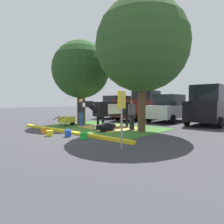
% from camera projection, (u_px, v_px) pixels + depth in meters
% --- Properties ---
extents(ground_plane, '(80.00, 80.00, 0.00)m').
position_uv_depth(ground_plane, '(84.00, 132.00, 10.18)').
color(ground_plane, '#38383D').
extents(grass_island, '(6.65, 4.64, 0.02)m').
position_uv_depth(grass_island, '(103.00, 128.00, 11.65)').
color(grass_island, '#386B28').
rests_on(grass_island, ground).
extents(curb_yellow, '(7.85, 0.24, 0.12)m').
position_uv_depth(curb_yellow, '(67.00, 132.00, 9.79)').
color(curb_yellow, yellow).
rests_on(curb_yellow, ground).
extents(hay_bedding, '(3.54, 2.88, 0.04)m').
position_uv_depth(hay_bedding, '(109.00, 127.00, 11.68)').
color(hay_bedding, tan).
rests_on(hay_bedding, ground).
extents(shade_tree_left, '(3.79, 3.79, 5.52)m').
position_uv_depth(shade_tree_left, '(81.00, 70.00, 13.47)').
color(shade_tree_left, brown).
rests_on(shade_tree_left, ground).
extents(shade_tree_right, '(4.56, 4.56, 6.55)m').
position_uv_depth(shade_tree_right, '(142.00, 45.00, 9.91)').
color(shade_tree_right, '#4C3823').
rests_on(shade_tree_right, ground).
extents(cow_holstein, '(1.13, 3.10, 1.54)m').
position_uv_depth(cow_holstein, '(111.00, 109.00, 11.61)').
color(cow_holstein, black).
rests_on(cow_holstein, ground).
extents(calf_lying, '(0.64, 1.33, 0.48)m').
position_uv_depth(calf_lying, '(107.00, 127.00, 10.27)').
color(calf_lying, black).
rests_on(calf_lying, ground).
extents(person_handler, '(0.34, 0.53, 1.67)m').
position_uv_depth(person_handler, '(81.00, 112.00, 12.33)').
color(person_handler, '#23478C').
rests_on(person_handler, ground).
extents(person_visitor_near, '(0.34, 0.53, 1.58)m').
position_uv_depth(person_visitor_near, '(132.00, 114.00, 10.72)').
color(person_visitor_near, black).
rests_on(person_visitor_near, ground).
extents(wheelbarrow, '(0.73, 1.62, 0.63)m').
position_uv_depth(wheelbarrow, '(67.00, 120.00, 12.52)').
color(wheelbarrow, gold).
rests_on(wheelbarrow, ground).
extents(parking_sign, '(0.10, 0.44, 1.86)m').
position_uv_depth(parking_sign, '(122.00, 108.00, 6.52)').
color(parking_sign, '#99999E').
rests_on(parking_sign, ground).
extents(bucket_orange, '(0.27, 0.27, 0.29)m').
position_uv_depth(bucket_orange, '(44.00, 130.00, 9.57)').
color(bucket_orange, orange).
rests_on(bucket_orange, ground).
extents(bucket_yellow, '(0.32, 0.32, 0.25)m').
position_uv_depth(bucket_yellow, '(50.00, 133.00, 8.94)').
color(bucket_yellow, yellow).
rests_on(bucket_yellow, ground).
extents(bucket_blue, '(0.30, 0.30, 0.30)m').
position_uv_depth(bucket_blue, '(68.00, 133.00, 8.79)').
color(bucket_blue, blue).
rests_on(bucket_blue, ground).
extents(bucket_green, '(0.34, 0.34, 0.26)m').
position_uv_depth(bucket_green, '(84.00, 136.00, 8.18)').
color(bucket_green, green).
rests_on(bucket_green, ground).
extents(sedan_silver, '(2.05, 4.41, 2.02)m').
position_uv_depth(sedan_silver, '(117.00, 107.00, 18.75)').
color(sedan_silver, silver).
rests_on(sedan_silver, ground).
extents(pickup_truck_maroon, '(2.25, 5.41, 2.42)m').
position_uv_depth(pickup_truck_maroon, '(141.00, 106.00, 17.08)').
color(pickup_truck_maroon, maroon).
rests_on(pickup_truck_maroon, ground).
extents(hatchback_white, '(2.05, 4.41, 2.02)m').
position_uv_depth(hatchback_white, '(169.00, 108.00, 15.20)').
color(hatchback_white, silver).
rests_on(hatchback_white, ground).
extents(suv_black, '(2.15, 4.61, 2.52)m').
position_uv_depth(suv_black, '(211.00, 105.00, 13.13)').
color(suv_black, black).
rests_on(suv_black, ground).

